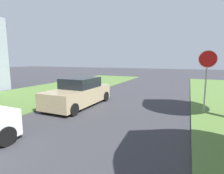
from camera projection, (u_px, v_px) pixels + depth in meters
stop_sign_far at (207, 68)px, 8.21m from camera, size 0.81×0.31×2.97m
parked_sedan_tan at (79, 93)px, 9.93m from camera, size 1.98×4.42×1.57m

